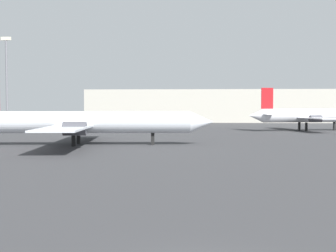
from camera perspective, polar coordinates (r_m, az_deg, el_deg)
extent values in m
cylinder|color=silver|center=(58.72, -10.58, 0.50)|extent=(27.51, 5.57, 2.89)
cone|color=silver|center=(58.42, 4.40, 0.52)|extent=(3.45, 3.19, 2.89)
cube|color=silver|center=(58.96, -11.89, 0.07)|extent=(7.71, 29.51, 0.22)
cylinder|color=#4C4C54|center=(64.31, -10.32, 0.16)|extent=(2.91, 1.92, 1.66)
cylinder|color=#4C4C54|center=(53.37, -12.05, -0.34)|extent=(2.91, 1.92, 1.66)
cube|color=black|center=(58.18, -2.00, -1.69)|extent=(0.50, 0.50, 1.59)
cube|color=black|center=(60.88, -11.58, -1.55)|extent=(0.50, 0.50, 1.59)
cube|color=black|center=(57.26, -12.19, -1.81)|extent=(0.50, 0.50, 1.59)
cylinder|color=white|center=(96.59, 17.67, 1.31)|extent=(19.56, 7.17, 2.85)
cone|color=white|center=(92.01, 11.40, 1.33)|extent=(3.70, 3.48, 2.85)
cube|color=white|center=(96.16, 17.15, 1.06)|extent=(8.72, 22.72, 0.19)
cube|color=white|center=(92.72, 12.54, 1.50)|extent=(3.36, 6.91, 0.13)
cube|color=red|center=(92.87, 12.79, 3.54)|extent=(2.52, 0.81, 4.32)
cylinder|color=#4C4C54|center=(100.25, 16.36, 1.05)|extent=(2.64, 1.93, 1.43)
cylinder|color=#4C4C54|center=(92.64, 18.65, 0.90)|extent=(2.64, 1.93, 1.43)
cube|color=black|center=(99.64, 20.84, -0.03)|extent=(0.48, 0.48, 1.79)
cube|color=black|center=(97.65, 16.72, -0.02)|extent=(0.48, 0.48, 1.79)
cube|color=black|center=(94.81, 17.56, -0.11)|extent=(0.48, 0.48, 1.79)
cylinder|color=slate|center=(113.50, -20.26, 5.15)|extent=(0.50, 0.50, 21.09)
cube|color=#F2EACC|center=(114.54, -20.34, 10.62)|extent=(2.40, 0.50, 0.80)
cube|color=beige|center=(149.37, 8.52, 2.59)|extent=(96.44, 22.97, 10.51)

